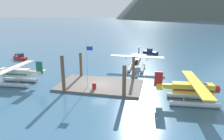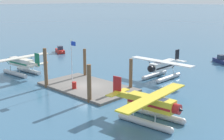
% 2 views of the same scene
% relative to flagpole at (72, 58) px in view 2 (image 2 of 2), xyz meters
% --- Properties ---
extents(ground_plane, '(1200.00, 1200.00, 0.00)m').
position_rel_flagpole_xyz_m(ground_plane, '(1.36, 1.35, -4.14)').
color(ground_plane, '#38607F').
extents(dock_platform, '(12.66, 7.46, 0.30)m').
position_rel_flagpole_xyz_m(dock_platform, '(1.36, 1.35, -3.99)').
color(dock_platform, '#66605B').
rests_on(dock_platform, ground).
extents(piling_near_left, '(0.48, 0.48, 5.34)m').
position_rel_flagpole_xyz_m(piling_near_left, '(-2.85, -2.26, -1.47)').
color(piling_near_left, brown).
rests_on(piling_near_left, ground).
extents(piling_near_right, '(0.50, 0.50, 4.45)m').
position_rel_flagpole_xyz_m(piling_near_right, '(5.68, -2.20, -1.91)').
color(piling_near_right, brown).
rests_on(piling_near_right, ground).
extents(piling_far_left, '(0.46, 0.46, 4.36)m').
position_rel_flagpole_xyz_m(piling_far_left, '(-3.05, 4.85, -1.95)').
color(piling_far_left, brown).
rests_on(piling_far_left, ground).
extents(piling_far_right, '(0.45, 0.45, 4.12)m').
position_rel_flagpole_xyz_m(piling_far_right, '(6.06, 4.78, -2.07)').
color(piling_far_right, brown).
rests_on(piling_far_right, ground).
extents(flagpole, '(0.95, 0.10, 6.18)m').
position_rel_flagpole_xyz_m(flagpole, '(0.00, 0.00, 0.00)').
color(flagpole, silver).
rests_on(flagpole, dock_platform).
extents(fuel_drum, '(0.62, 0.62, 0.88)m').
position_rel_flagpole_xyz_m(fuel_drum, '(1.08, -0.67, -3.40)').
color(fuel_drum, '#AD1E19').
rests_on(fuel_drum, dock_platform).
extents(mooring_buoy, '(0.60, 0.60, 0.60)m').
position_rel_flagpole_xyz_m(mooring_buoy, '(-14.95, 5.89, -3.83)').
color(mooring_buoy, orange).
rests_on(mooring_buoy, ground).
extents(seaplane_white_bow_right, '(10.40, 7.98, 3.84)m').
position_rel_flagpole_xyz_m(seaplane_white_bow_right, '(5.84, 12.28, -2.56)').
color(seaplane_white_bow_right, '#B7BABF').
rests_on(seaplane_white_bow_right, ground).
extents(seaplane_yellow_stbd_aft, '(7.97, 10.48, 3.84)m').
position_rel_flagpole_xyz_m(seaplane_yellow_stbd_aft, '(14.15, -1.83, -2.56)').
color(seaplane_yellow_stbd_aft, '#B7BABF').
rests_on(seaplane_yellow_stbd_aft, ground).
extents(seaplane_cream_port_aft, '(7.97, 10.47, 3.84)m').
position_rel_flagpole_xyz_m(seaplane_cream_port_aft, '(-11.74, -0.84, -2.56)').
color(seaplane_cream_port_aft, '#B7BABF').
rests_on(seaplane_cream_port_aft, ground).
extents(boat_red_open_west, '(4.47, 3.25, 1.50)m').
position_rel_flagpole_xyz_m(boat_red_open_west, '(-22.76, 14.93, -3.65)').
color(boat_red_open_west, '#B2231E').
rests_on(boat_red_open_west, ground).
extents(boat_navy_open_north, '(4.31, 3.62, 1.50)m').
position_rel_flagpole_xyz_m(boat_navy_open_north, '(7.91, 29.01, -3.65)').
color(boat_navy_open_north, navy).
rests_on(boat_navy_open_north, ground).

